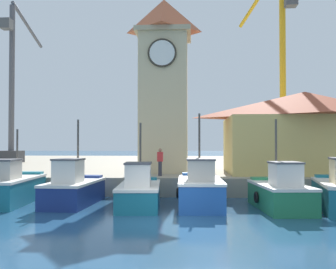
% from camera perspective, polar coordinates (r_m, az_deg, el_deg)
% --- Properties ---
extents(ground_plane, '(300.00, 300.00, 0.00)m').
position_cam_1_polar(ground_plane, '(15.11, -0.45, -12.57)').
color(ground_plane, navy).
extents(quay_wharf, '(120.00, 40.00, 1.05)m').
position_cam_1_polar(quay_wharf, '(41.66, 2.17, -4.69)').
color(quay_wharf, '#9E937F').
rests_on(quay_wharf, ground).
extents(fishing_boat_left_inner, '(2.22, 5.27, 3.68)m').
position_cam_1_polar(fishing_boat_left_inner, '(20.92, -21.77, -7.18)').
color(fishing_boat_left_inner, '#196B7F').
rests_on(fishing_boat_left_inner, ground).
extents(fishing_boat_mid_left, '(2.14, 4.54, 4.15)m').
position_cam_1_polar(fishing_boat_mid_left, '(19.63, -13.58, -7.71)').
color(fishing_boat_mid_left, navy).
rests_on(fishing_boat_mid_left, ground).
extents(fishing_boat_center, '(2.21, 5.09, 3.96)m').
position_cam_1_polar(fishing_boat_center, '(18.59, -4.19, -8.26)').
color(fishing_boat_center, '#196B7F').
rests_on(fishing_boat_center, ground).
extents(fishing_boat_mid_right, '(2.19, 4.98, 4.42)m').
position_cam_1_polar(fishing_boat_mid_right, '(18.61, 4.66, -7.95)').
color(fishing_boat_mid_right, '#2356A8').
rests_on(fishing_boat_mid_right, ground).
extents(fishing_boat_right_inner, '(2.35, 4.63, 4.08)m').
position_cam_1_polar(fishing_boat_right_inner, '(18.42, 16.00, -8.16)').
color(fishing_boat_right_inner, '#237A4C').
rests_on(fishing_boat_right_inner, ground).
extents(clock_tower, '(3.62, 3.62, 13.26)m').
position_cam_1_polar(clock_tower, '(26.65, -0.59, 7.86)').
color(clock_tower, beige).
rests_on(clock_tower, quay_wharf).
extents(warehouse_right, '(10.52, 7.10, 5.31)m').
position_cam_1_polar(warehouse_right, '(27.17, 19.30, 0.44)').
color(warehouse_right, tan).
rests_on(warehouse_right, quay_wharf).
extents(port_crane_near, '(2.00, 10.06, 16.50)m').
position_cam_1_polar(port_crane_near, '(43.20, -21.61, 4.65)').
color(port_crane_near, '#353539').
rests_on(port_crane_near, quay_wharf).
extents(port_crane_far, '(4.14, 8.56, 18.55)m').
position_cam_1_polar(port_crane_far, '(37.16, 16.12, 6.22)').
color(port_crane_far, '#976E11').
rests_on(port_crane_far, quay_wharf).
extents(dock_worker_near_tower, '(0.34, 0.22, 1.62)m').
position_cam_1_polar(dock_worker_near_tower, '(23.16, -1.16, -3.95)').
color(dock_worker_near_tower, '#33333D').
rests_on(dock_worker_near_tower, quay_wharf).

